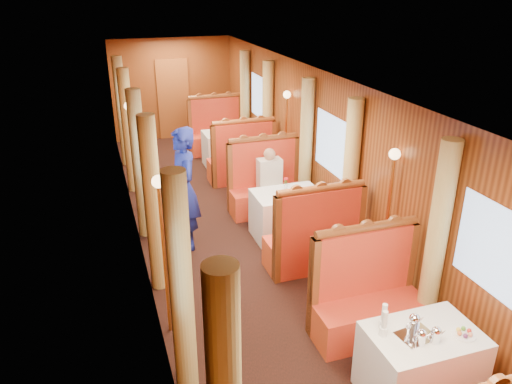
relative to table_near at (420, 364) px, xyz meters
name	(u,v)px	position (x,y,z in m)	size (l,w,h in m)	color
floor	(242,243)	(-0.75, 3.50, -0.38)	(3.00, 12.00, 0.01)	black
ceiling	(240,82)	(-0.75, 3.50, 2.12)	(3.00, 12.00, 0.01)	silver
wall_far	(173,89)	(-0.75, 9.50, 0.88)	(3.00, 2.50, 0.01)	brown
wall_left	(137,180)	(-2.25, 3.50, 0.88)	(12.00, 2.50, 0.01)	brown
wall_right	(333,157)	(0.75, 3.50, 0.88)	(12.00, 2.50, 0.01)	brown
doorway_far	(174,99)	(-0.75, 9.47, 0.62)	(0.80, 0.04, 2.00)	brown
table_near	(420,364)	(0.00, 0.00, 0.00)	(1.05, 0.72, 0.75)	white
banquette_near_aft	(367,301)	(0.00, 1.01, 0.05)	(1.30, 0.55, 1.34)	red
table_mid	(287,215)	(0.00, 3.50, 0.00)	(1.05, 0.72, 0.75)	white
banquette_mid_fwd	(314,242)	(0.00, 2.49, 0.05)	(1.30, 0.55, 1.34)	red
banquette_mid_aft	(266,188)	(0.00, 4.51, 0.05)	(1.30, 0.55, 1.34)	red
table_far	(228,149)	(0.00, 7.00, 0.00)	(1.05, 0.72, 0.75)	white
banquette_far_fwd	(242,161)	(0.00, 5.99, 0.05)	(1.30, 0.55, 1.34)	red
banquette_far_aft	(217,134)	(0.00, 8.01, 0.05)	(1.30, 0.55, 1.34)	red
tea_tray	(416,336)	(-0.11, -0.02, 0.38)	(0.34, 0.26, 0.01)	silver
teapot_left	(421,339)	(-0.14, -0.12, 0.44)	(0.15, 0.12, 0.13)	silver
teapot_right	(436,337)	(0.00, -0.14, 0.44)	(0.15, 0.12, 0.13)	silver
teapot_back	(414,325)	(-0.09, 0.06, 0.45)	(0.18, 0.13, 0.14)	silver
fruit_plate	(464,334)	(0.32, -0.14, 0.39)	(0.22, 0.22, 0.05)	white
cup_inboard	(384,326)	(-0.39, 0.10, 0.48)	(0.08, 0.08, 0.26)	white
cup_outboard	(384,319)	(-0.34, 0.19, 0.48)	(0.08, 0.08, 0.26)	white
rose_vase_mid	(286,182)	(-0.02, 3.52, 0.55)	(0.06, 0.06, 0.36)	silver
rose_vase_far	(229,125)	(0.02, 6.97, 0.55)	(0.06, 0.06, 0.36)	silver
window_left_near	(184,319)	(-2.24, 0.00, 1.07)	(1.20, 0.90, 0.01)	#89ADDB
curtain_left_near_b	(181,290)	(-2.13, 0.78, 0.80)	(0.22, 0.22, 2.35)	tan
window_right_near	(503,256)	(0.74, 0.00, 1.07)	(1.20, 0.90, 0.01)	#89ADDB
curtain_right_near_b	(436,244)	(0.63, 0.78, 0.80)	(0.22, 0.22, 2.35)	tan
window_left_mid	(136,166)	(-2.24, 3.50, 1.07)	(1.20, 0.90, 0.01)	#89ADDB
curtain_left_mid_a	(153,206)	(-2.13, 2.72, 0.80)	(0.22, 0.22, 2.35)	tan
curtain_left_mid_b	(140,165)	(-2.13, 4.28, 0.80)	(0.22, 0.22, 2.35)	tan
window_right_mid	(333,145)	(0.74, 3.50, 1.07)	(1.20, 0.90, 0.01)	#89ADDB
curtain_right_mid_a	(350,180)	(0.63, 2.72, 0.80)	(0.22, 0.22, 2.35)	tan
curtain_right_mid_b	(306,148)	(0.63, 4.28, 0.80)	(0.22, 0.22, 2.35)	tan
window_left_far	(118,108)	(-2.24, 7.00, 1.07)	(1.20, 0.90, 0.01)	#89ADDB
curtain_left_far_a	(129,132)	(-2.13, 6.22, 0.80)	(0.22, 0.22, 2.35)	tan
curtain_left_far_b	(122,112)	(-2.13, 7.78, 0.80)	(0.22, 0.22, 2.35)	tan
window_right_far	(260,98)	(0.74, 7.00, 1.07)	(1.20, 0.90, 0.01)	#89ADDB
curtain_right_far_a	(268,120)	(0.63, 6.22, 0.80)	(0.22, 0.22, 2.35)	tan
curtain_right_far_b	(245,103)	(0.63, 7.78, 0.80)	(0.22, 0.22, 2.35)	tan
sconce_left_fore	(162,225)	(-2.15, 1.75, 1.01)	(0.14, 0.14, 1.95)	#BF8C3F
sconce_right_fore	(390,192)	(0.65, 1.75, 1.01)	(0.14, 0.14, 1.95)	#BF8C3F
sconce_left_aft	(131,135)	(-2.15, 5.25, 1.01)	(0.14, 0.14, 1.95)	#BF8C3F
sconce_right_aft	(286,121)	(0.65, 5.25, 1.01)	(0.14, 0.14, 1.95)	#BF8C3F
steward	(184,190)	(-1.58, 3.68, 0.57)	(0.69, 0.45, 1.88)	navy
passenger	(270,175)	(0.00, 4.31, 0.37)	(0.40, 0.44, 0.76)	beige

